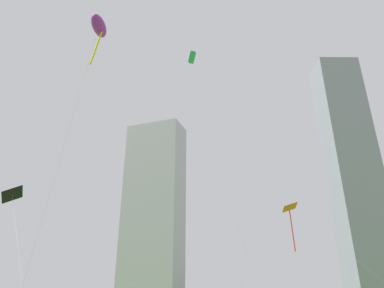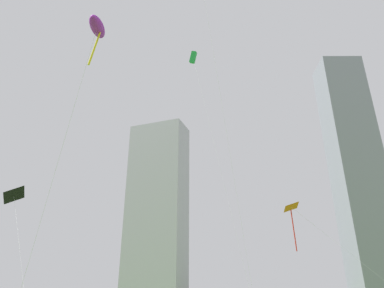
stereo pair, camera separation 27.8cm
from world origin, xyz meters
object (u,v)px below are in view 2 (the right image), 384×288
kite_flying_0 (193,58)px  kite_flying_1 (14,195)px  kite_flying_2 (292,212)px  kite_flying_4 (97,28)px  distant_highrise_0 (356,168)px  distant_highrise_1 (157,207)px

kite_flying_0 → kite_flying_1: size_ratio=2.74×
kite_flying_2 → kite_flying_1: bearing=-164.4°
kite_flying_4 → kite_flying_0: bearing=86.9°
kite_flying_0 → kite_flying_2: bearing=-4.6°
distant_highrise_0 → kite_flying_4: bearing=-120.7°
kite_flying_1 → kite_flying_4: (14.20, -14.05, 4.87)m
kite_flying_0 → kite_flying_1: kite_flying_0 is taller
kite_flying_0 → distant_highrise_0: distant_highrise_0 is taller
kite_flying_4 → kite_flying_1: bearing=135.3°
kite_flying_1 → distant_highrise_0: 146.31m
kite_flying_1 → distant_highrise_1: 127.18m
kite_flying_2 → kite_flying_0: bearing=175.4°
kite_flying_4 → distant_highrise_0: (50.45, 138.36, 37.28)m
kite_flying_2 → kite_flying_4: bearing=-117.6°
kite_flying_0 → kite_flying_4: bearing=-93.1°
kite_flying_1 → distant_highrise_1: (-22.81, 121.83, 28.53)m
kite_flying_0 → distant_highrise_1: distant_highrise_1 is taller
kite_flying_1 → kite_flying_4: 20.56m
distant_highrise_1 → kite_flying_1: bearing=-70.3°
kite_flying_4 → distant_highrise_0: 151.91m
kite_flying_4 → distant_highrise_1: size_ratio=0.21×
kite_flying_0 → distant_highrise_0: (49.24, 116.44, 22.96)m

